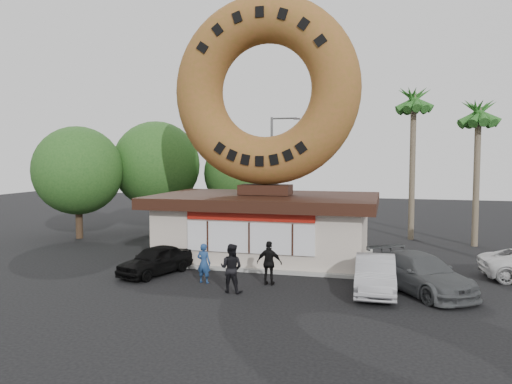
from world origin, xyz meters
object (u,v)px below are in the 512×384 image
at_px(car_silver, 375,274).
at_px(street_lamp, 274,167).
at_px(donut_shop, 265,224).
at_px(giant_donut, 266,90).
at_px(person_right, 269,263).
at_px(car_black, 155,260).
at_px(person_center, 231,268).
at_px(car_grey, 421,273).
at_px(person_left, 204,263).

bearing_deg(car_silver, street_lamp, 114.57).
relative_size(donut_shop, giant_donut, 1.18).
bearing_deg(person_right, donut_shop, -72.90).
bearing_deg(donut_shop, car_black, -129.80).
bearing_deg(car_black, person_right, 13.22).
relative_size(giant_donut, person_center, 5.01).
xyz_separation_m(street_lamp, person_right, (3.28, -15.13, -3.58)).
height_order(street_lamp, person_center, street_lamp).
distance_m(car_black, car_grey, 11.22).
bearing_deg(person_left, car_black, -11.47).
bearing_deg(donut_shop, car_grey, -32.26).
bearing_deg(car_grey, donut_shop, 113.12).
relative_size(street_lamp, car_black, 2.12).
distance_m(street_lamp, car_black, 15.31).
height_order(person_left, car_silver, person_left).
bearing_deg(street_lamp, giant_donut, -79.49).
bearing_deg(donut_shop, person_left, -103.11).
distance_m(giant_donut, person_right, 9.32).
height_order(person_right, car_silver, person_right).
height_order(giant_donut, person_left, giant_donut).
relative_size(person_center, person_right, 1.05).
distance_m(person_left, person_center, 1.89).
relative_size(person_right, car_black, 0.48).
bearing_deg(person_center, person_left, -29.41).
relative_size(street_lamp, person_center, 4.22).
bearing_deg(car_grey, person_center, 160.78).
height_order(donut_shop, car_silver, donut_shop).
xyz_separation_m(donut_shop, car_silver, (5.64, -5.17, -1.06)).
distance_m(car_black, car_silver, 9.54).
bearing_deg(car_black, street_lamp, 100.21).
bearing_deg(person_center, car_grey, -158.77).
xyz_separation_m(person_left, car_silver, (6.92, 0.32, -0.12)).
xyz_separation_m(street_lamp, person_left, (0.58, -15.50, -3.66)).
bearing_deg(person_left, car_silver, -171.29).
height_order(street_lamp, person_left, street_lamp).
xyz_separation_m(street_lamp, car_grey, (9.19, -14.64, -3.75)).
xyz_separation_m(street_lamp, car_silver, (7.49, -15.18, -3.78)).
relative_size(giant_donut, car_grey, 1.88).
xyz_separation_m(giant_donut, car_grey, (7.33, -4.64, -7.82)).
relative_size(person_center, car_grey, 0.38).
relative_size(street_lamp, car_silver, 1.88).
height_order(giant_donut, car_grey, giant_donut).
bearing_deg(person_right, person_center, 52.99).
distance_m(donut_shop, person_center, 6.63).
relative_size(street_lamp, person_right, 4.43).
bearing_deg(person_left, car_grey, -168.24).
xyz_separation_m(donut_shop, person_center, (0.26, -6.58, -0.82)).
bearing_deg(car_grey, giant_donut, 113.03).
distance_m(street_lamp, car_grey, 17.69).
bearing_deg(person_left, person_right, -166.11).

